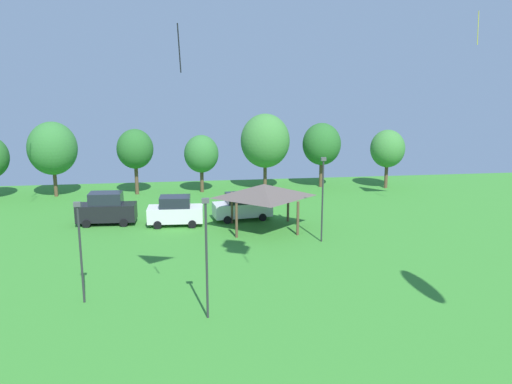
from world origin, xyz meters
TOP-DOWN VIEW (x-y plane):
  - kite_flying_3 at (-1.80, 21.79)m, footprint 2.20×1.81m
  - parked_car_leftmost at (-7.89, 43.53)m, footprint 4.74×2.15m
  - parked_car_second_from_left at (-2.39, 42.50)m, footprint 4.45×2.28m
  - parked_car_third_from_left at (3.12, 43.48)m, footprint 5.00×2.53m
  - park_pavilion at (4.46, 40.53)m, footprint 5.99×4.98m
  - light_post_0 at (-0.60, 25.50)m, footprint 0.36×0.20m
  - light_post_1 at (8.17, 36.82)m, footprint 0.36×0.20m
  - light_post_2 at (-7.10, 28.24)m, footprint 0.36×0.20m
  - treeline_tree_1 at (-14.18, 54.31)m, footprint 4.69×4.69m
  - treeline_tree_2 at (-6.34, 54.24)m, footprint 3.57×3.57m
  - treeline_tree_3 at (0.16, 54.35)m, footprint 3.45×3.45m
  - treeline_tree_4 at (6.76, 55.03)m, footprint 5.05×5.05m
  - treeline_tree_5 at (12.77, 55.17)m, footprint 4.01×4.01m
  - treeline_tree_6 at (19.46, 53.75)m, footprint 3.57×3.57m

SIDE VIEW (x-z plane):
  - parked_car_third_from_left at x=3.12m, z-range -0.01..2.26m
  - parked_car_second_from_left at x=-2.39m, z-range -0.02..2.35m
  - parked_car_leftmost at x=-7.89m, z-range -0.04..2.59m
  - park_pavilion at x=4.46m, z-range 1.28..4.88m
  - light_post_2 at x=-7.10m, z-range 0.39..5.95m
  - light_post_1 at x=8.17m, z-range 0.40..6.59m
  - light_post_0 at x=-0.60m, z-range 0.40..6.60m
  - treeline_tree_3 at x=0.16m, z-range 1.00..6.82m
  - treeline_tree_6 at x=19.46m, z-range 1.09..7.23m
  - treeline_tree_2 at x=-6.34m, z-range 1.28..7.82m
  - treeline_tree_5 at x=12.77m, z-range 1.17..7.96m
  - treeline_tree_1 at x=-14.18m, z-range 1.08..8.43m
  - treeline_tree_4 at x=6.76m, z-range 1.12..8.95m
  - kite_flying_3 at x=-1.80m, z-range 13.19..15.85m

